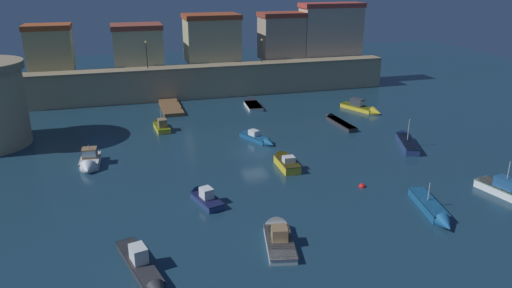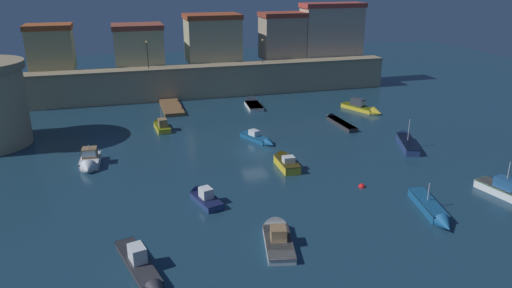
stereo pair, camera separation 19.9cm
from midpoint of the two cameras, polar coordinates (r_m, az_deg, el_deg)
ground_plane at (r=49.79m, az=-0.04°, el=-0.94°), size 138.92×138.92×0.00m
quay_wall at (r=72.22m, az=-5.49°, el=7.44°), size 55.39×3.27×4.69m
old_town_backdrop at (r=75.73m, az=-3.88°, el=12.42°), size 50.66×6.16×8.48m
pier_dock at (r=66.53m, az=-9.86°, el=4.31°), size 2.56×8.07×0.70m
quay_lamp_0 at (r=70.33m, az=-12.65°, el=10.74°), size 0.32×0.32×3.81m
quay_lamp_1 at (r=73.34m, az=0.87°, el=11.40°), size 0.32×0.32×3.46m
moored_boat_0 at (r=39.56m, az=20.28°, el=-7.35°), size 2.67×6.68×2.40m
moored_boat_1 at (r=52.68m, az=0.46°, el=0.63°), size 3.06×5.19×1.39m
moored_boat_2 at (r=65.99m, az=12.66°, el=4.18°), size 3.81×6.31×1.92m
moored_boat_3 at (r=46.15m, az=3.55°, el=-2.05°), size 1.58×4.74×1.66m
moored_boat_4 at (r=48.43m, az=-18.95°, el=-2.01°), size 2.03×4.51×2.49m
moored_boat_5 at (r=31.17m, az=-13.06°, el=-14.22°), size 3.00×7.28×1.86m
moored_boat_6 at (r=67.32m, az=-0.38°, el=4.79°), size 2.30×5.79×1.78m
moored_boat_7 at (r=39.52m, az=-6.16°, el=-6.15°), size 2.47×4.56×1.73m
moored_boat_8 at (r=54.10m, az=17.36°, el=0.33°), size 3.71×6.88×3.35m
moored_boat_9 at (r=60.04m, az=9.69°, el=2.67°), size 1.47×7.18×1.11m
moored_boat_10 at (r=58.29m, az=-11.03°, el=2.22°), size 1.76×4.73×2.83m
moored_boat_12 at (r=34.18m, az=2.63°, el=-10.54°), size 2.92×6.03×1.95m
mooring_buoy_0 at (r=42.83m, az=12.51°, el=-4.98°), size 0.61×0.61×0.61m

